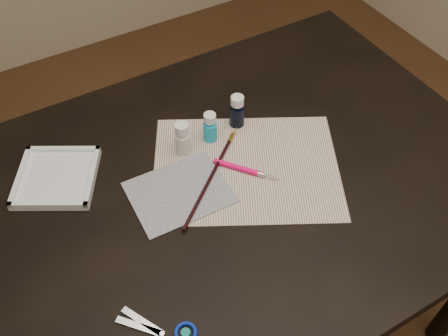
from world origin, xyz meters
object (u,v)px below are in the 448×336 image
paint_bottle_navy (237,111)px  scissors (153,334)px  paint_bottle_cyan (210,127)px  palette_tray (57,177)px  paper (246,167)px  paint_bottle_white (183,139)px  canvas (179,192)px

paint_bottle_navy → scissors: bearing=-136.1°
paint_bottle_cyan → palette_tray: paint_bottle_cyan is taller
paper → paint_bottle_navy: (0.05, 0.13, 0.04)m
scissors → palette_tray: 0.44m
paint_bottle_navy → scissors: size_ratio=0.54×
paint_bottle_cyan → palette_tray: 0.37m
paint_bottle_cyan → scissors: size_ratio=0.49×
paper → paint_bottle_white: size_ratio=4.81×
paint_bottle_cyan → canvas: bearing=-141.3°
paint_bottle_navy → palette_tray: 0.45m
canvas → paint_bottle_navy: bearing=29.3°
paper → paint_bottle_white: 0.16m
canvas → paint_bottle_white: size_ratio=2.39×
paint_bottle_white → paint_bottle_cyan: bearing=4.0°
scissors → palette_tray: palette_tray is taller
paper → paint_bottle_navy: paint_bottle_navy is taller
paint_bottle_cyan → paper: bearing=-77.1°
paint_bottle_cyan → scissors: bearing=-130.6°
paper → palette_tray: palette_tray is taller
paper → palette_tray: (-0.39, 0.18, 0.01)m
paint_bottle_navy → canvas: bearing=-150.7°
paint_bottle_white → paint_bottle_navy: 0.16m
paint_bottle_white → paint_bottle_navy: same height
paint_bottle_cyan → scissors: (-0.33, -0.38, -0.04)m
palette_tray → paper: bearing=-24.7°
paper → paint_bottle_white: (-0.10, 0.12, 0.04)m
paint_bottle_white → canvas: bearing=-121.2°
scissors → palette_tray: size_ratio=0.96×
paint_bottle_white → paint_bottle_navy: (0.16, 0.02, 0.00)m
paint_bottle_cyan → scissors: paint_bottle_cyan is taller
paint_bottle_white → paper: bearing=-48.3°
paper → scissors: size_ratio=2.58×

